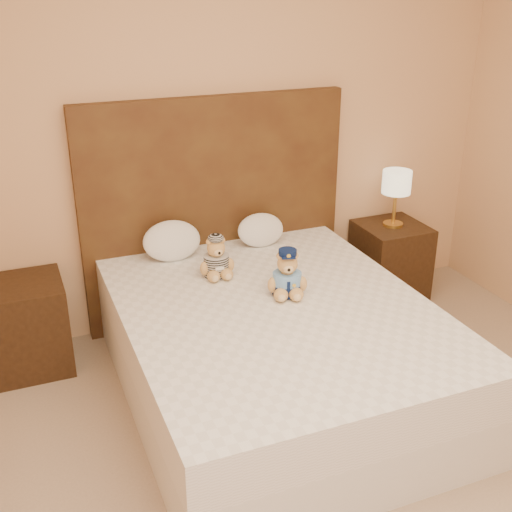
% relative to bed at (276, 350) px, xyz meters
% --- Properties ---
extents(room_walls, '(4.04, 4.52, 2.72)m').
position_rel_bed_xyz_m(room_walls, '(0.00, -0.74, 1.53)').
color(room_walls, tan).
rests_on(room_walls, ground).
extents(bed, '(1.60, 2.00, 0.55)m').
position_rel_bed_xyz_m(bed, '(0.00, 0.00, 0.00)').
color(bed, white).
rests_on(bed, ground).
extents(headboard, '(1.75, 0.08, 1.50)m').
position_rel_bed_xyz_m(headboard, '(0.00, 1.01, 0.47)').
color(headboard, '#503618').
rests_on(headboard, ground).
extents(nightstand_left, '(0.45, 0.45, 0.55)m').
position_rel_bed_xyz_m(nightstand_left, '(-1.25, 0.80, -0.00)').
color(nightstand_left, '#331F10').
rests_on(nightstand_left, ground).
extents(nightstand_right, '(0.45, 0.45, 0.55)m').
position_rel_bed_xyz_m(nightstand_right, '(1.25, 0.80, -0.00)').
color(nightstand_right, '#331F10').
rests_on(nightstand_right, ground).
extents(lamp, '(0.20, 0.20, 0.40)m').
position_rel_bed_xyz_m(lamp, '(1.25, 0.80, 0.57)').
color(lamp, gold).
rests_on(lamp, nightstand_right).
extents(teddy_police, '(0.28, 0.28, 0.27)m').
position_rel_bed_xyz_m(teddy_police, '(0.11, 0.11, 0.41)').
color(teddy_police, tan).
rests_on(teddy_police, bed).
extents(teddy_prisoner, '(0.22, 0.22, 0.24)m').
position_rel_bed_xyz_m(teddy_prisoner, '(-0.17, 0.48, 0.40)').
color(teddy_prisoner, tan).
rests_on(teddy_prisoner, bed).
extents(pillow_left, '(0.36, 0.24, 0.26)m').
position_rel_bed_xyz_m(pillow_left, '(-0.34, 0.83, 0.40)').
color(pillow_left, white).
rests_on(pillow_left, bed).
extents(pillow_right, '(0.32, 0.20, 0.22)m').
position_rel_bed_xyz_m(pillow_right, '(0.25, 0.83, 0.39)').
color(pillow_right, white).
rests_on(pillow_right, bed).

